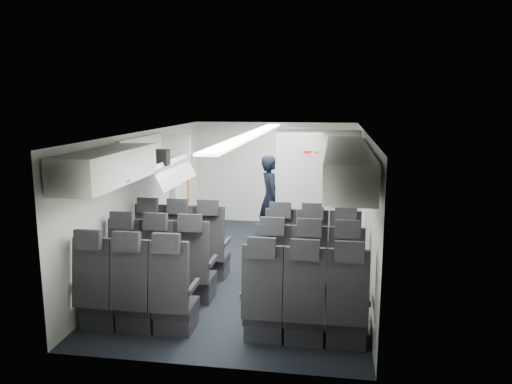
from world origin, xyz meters
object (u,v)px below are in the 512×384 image
(seat_row_mid, at_px, (234,275))
(seat_row_rear, at_px, (218,302))
(boarding_door, at_px, (181,188))
(flight_attendant, at_px, (270,198))
(seat_row_front, at_px, (246,253))
(galley_unit, at_px, (319,182))
(carry_on_bag, at_px, (155,158))

(seat_row_mid, xyz_separation_m, seat_row_rear, (0.00, -0.90, 0.00))
(boarding_door, distance_m, flight_attendant, 1.73)
(seat_row_front, xyz_separation_m, boarding_door, (-1.64, 2.09, 0.55))
(seat_row_front, distance_m, seat_row_rear, 1.80)
(seat_row_mid, xyz_separation_m, galley_unit, (0.95, 4.15, 0.55))
(galley_unit, distance_m, flight_attendant, 1.44)
(seat_row_mid, xyz_separation_m, carry_on_bag, (-1.37, 0.96, 1.38))
(seat_row_front, relative_size, flight_attendant, 2.06)
(galley_unit, xyz_separation_m, flight_attendant, (-0.87, -1.15, -0.14))
(galley_unit, bearing_deg, seat_row_mid, -102.88)
(seat_row_mid, bearing_deg, boarding_door, 118.77)
(carry_on_bag, bearing_deg, flight_attendant, 47.48)
(seat_row_front, height_order, carry_on_bag, carry_on_bag)
(flight_attendant, bearing_deg, galley_unit, -58.75)
(galley_unit, relative_size, carry_on_bag, 4.90)
(seat_row_front, distance_m, boarding_door, 2.71)
(flight_attendant, distance_m, carry_on_bag, 2.69)
(seat_row_front, xyz_separation_m, carry_on_bag, (-1.37, 0.06, 1.38))
(seat_row_rear, bearing_deg, seat_row_front, 90.00)
(seat_row_front, relative_size, boarding_door, 1.79)
(flight_attendant, bearing_deg, seat_row_rear, 157.11)
(seat_row_mid, distance_m, carry_on_bag, 2.17)
(flight_attendant, bearing_deg, boarding_door, 69.06)
(seat_row_front, distance_m, flight_attendant, 2.15)
(carry_on_bag, bearing_deg, seat_row_mid, -42.36)
(carry_on_bag, bearing_deg, seat_row_rear, -60.94)
(seat_row_front, bearing_deg, flight_attendant, 87.73)
(seat_row_mid, relative_size, flight_attendant, 2.06)
(seat_row_front, relative_size, galley_unit, 1.75)
(seat_row_front, bearing_deg, boarding_door, 128.16)
(seat_row_mid, bearing_deg, seat_row_front, 90.00)
(seat_row_front, height_order, galley_unit, galley_unit)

